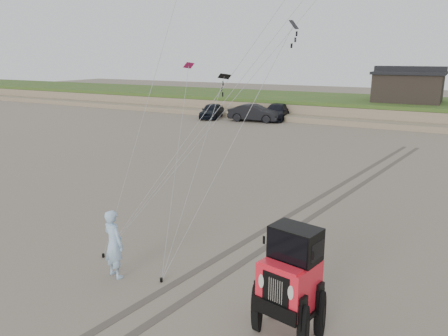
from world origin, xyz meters
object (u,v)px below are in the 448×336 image
at_px(truck_a, 212,111).
at_px(truck_b, 254,113).
at_px(man, 114,244).
at_px(truck_c, 276,112).
at_px(cabin, 408,86).
at_px(jeep, 289,294).

bearing_deg(truck_a, truck_b, -14.42).
bearing_deg(man, truck_c, -61.01).
xyz_separation_m(cabin, man, (-3.23, -37.40, -2.25)).
relative_size(cabin, truck_b, 1.31).
relative_size(cabin, truck_c, 1.24).
height_order(cabin, truck_b, cabin).
distance_m(cabin, jeep, 37.70).
relative_size(truck_b, jeep, 0.90).
relative_size(truck_c, man, 2.61).
height_order(truck_c, man, man).
bearing_deg(truck_c, truck_a, -170.05).
xyz_separation_m(truck_b, truck_c, (1.37, 2.06, -0.05)).
relative_size(truck_a, truck_b, 0.88).
xyz_separation_m(cabin, truck_a, (-16.98, -8.38, -2.50)).
distance_m(truck_b, jeep, 32.55).
xyz_separation_m(cabin, truck_c, (-10.97, -6.29, -2.49)).
xyz_separation_m(truck_a, man, (13.75, -29.02, 0.25)).
relative_size(truck_a, man, 2.18).
distance_m(truck_c, man, 32.06).
bearing_deg(jeep, truck_a, 134.52).
height_order(cabin, jeep, cabin).
bearing_deg(man, truck_b, -57.56).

